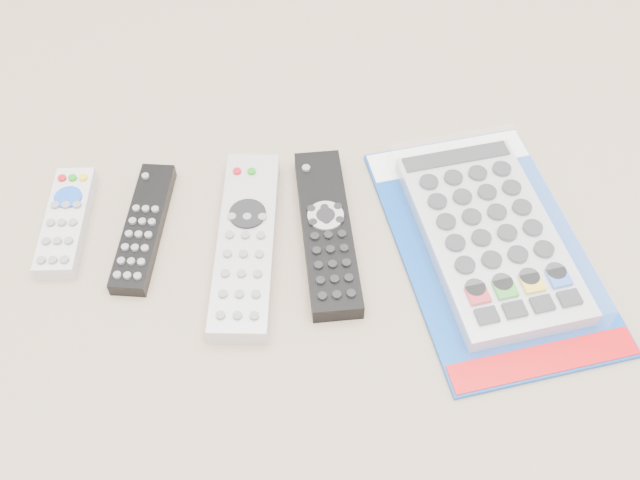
{
  "coord_description": "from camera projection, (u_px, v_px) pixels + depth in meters",
  "views": [
    {
      "loc": [
        -0.02,
        -0.46,
        0.6
      ],
      "look_at": [
        0.02,
        -0.02,
        0.01
      ],
      "focal_mm": 40.0,
      "sensor_mm": 36.0,
      "label": 1
    }
  ],
  "objects": [
    {
      "name": "remote_small_grey",
      "position": [
        66.0,
        221.0,
        0.75
      ],
      "size": [
        0.05,
        0.14,
        0.02
      ],
      "rotation": [
        0.0,
        0.0,
        -0.06
      ],
      "color": "#B7B7B9",
      "rests_on": "ground"
    },
    {
      "name": "remote_slim_black",
      "position": [
        144.0,
        227.0,
        0.75
      ],
      "size": [
        0.06,
        0.17,
        0.02
      ],
      "rotation": [
        0.0,
        0.0,
        -0.15
      ],
      "color": "black",
      "rests_on": "ground"
    },
    {
      "name": "remote_silver_dvd",
      "position": [
        246.0,
        243.0,
        0.73
      ],
      "size": [
        0.08,
        0.23,
        0.03
      ],
      "rotation": [
        0.0,
        0.0,
        -0.1
      ],
      "color": "#B4B4B8",
      "rests_on": "ground"
    },
    {
      "name": "remote_large_black",
      "position": [
        327.0,
        231.0,
        0.74
      ],
      "size": [
        0.05,
        0.21,
        0.02
      ],
      "rotation": [
        0.0,
        0.0,
        0.02
      ],
      "color": "black",
      "rests_on": "ground"
    },
    {
      "name": "jumbo_remote_packaged",
      "position": [
        490.0,
        234.0,
        0.73
      ],
      "size": [
        0.23,
        0.33,
        0.04
      ],
      "rotation": [
        0.0,
        0.0,
        0.15
      ],
      "color": "#0E43A0",
      "rests_on": "ground"
    }
  ]
}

